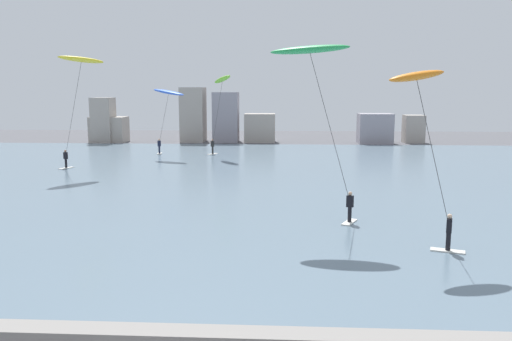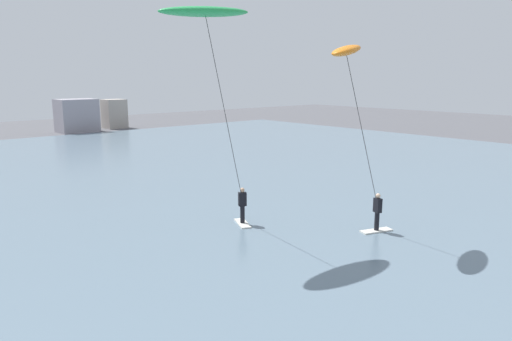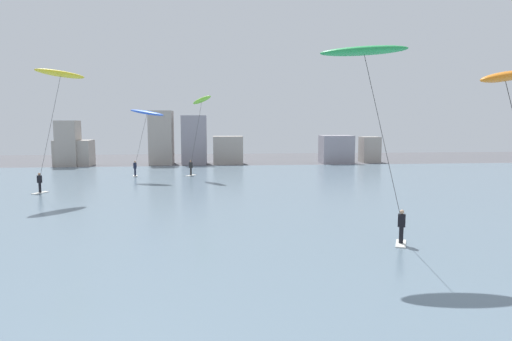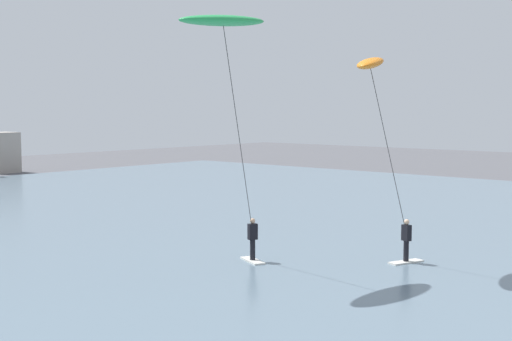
{
  "view_description": "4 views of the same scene",
  "coord_description": "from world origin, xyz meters",
  "px_view_note": "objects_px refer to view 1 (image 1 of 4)",
  "views": [
    {
      "loc": [
        2.53,
        -7.05,
        6.87
      ],
      "look_at": [
        1.26,
        16.11,
        3.18
      ],
      "focal_mm": 35.08,
      "sensor_mm": 36.0,
      "label": 1
    },
    {
      "loc": [
        -6.84,
        2.95,
        6.49
      ],
      "look_at": [
        0.51,
        11.27,
        4.3
      ],
      "focal_mm": 33.17,
      "sensor_mm": 36.0,
      "label": 2
    },
    {
      "loc": [
        -2.75,
        -1.03,
        5.81
      ],
      "look_at": [
        -1.02,
        16.6,
        3.86
      ],
      "focal_mm": 30.97,
      "sensor_mm": 36.0,
      "label": 3
    },
    {
      "loc": [
        -14.09,
        0.93,
        5.9
      ],
      "look_at": [
        -0.19,
        12.9,
        4.29
      ],
      "focal_mm": 50.08,
      "sensor_mm": 36.0,
      "label": 4
    }
  ],
  "objects_px": {
    "kitesurfer_blue": "(168,96)",
    "kitesurfer_green": "(313,61)",
    "kitesurfer_yellow": "(80,66)",
    "kitesurfer_lime": "(221,87)",
    "kitesurfer_orange": "(421,97)"
  },
  "relations": [
    {
      "from": "kitesurfer_lime",
      "to": "kitesurfer_yellow",
      "type": "xyz_separation_m",
      "value": [
        -10.31,
        -11.06,
        1.57
      ]
    },
    {
      "from": "kitesurfer_blue",
      "to": "kitesurfer_lime",
      "type": "xyz_separation_m",
      "value": [
        5.42,
        0.9,
        0.94
      ]
    },
    {
      "from": "kitesurfer_lime",
      "to": "kitesurfer_green",
      "type": "bearing_deg",
      "value": -73.94
    },
    {
      "from": "kitesurfer_orange",
      "to": "kitesurfer_yellow",
      "type": "relative_size",
      "value": 0.8
    },
    {
      "from": "kitesurfer_blue",
      "to": "kitesurfer_green",
      "type": "xyz_separation_m",
      "value": [
        13.29,
        -26.43,
        1.94
      ]
    },
    {
      "from": "kitesurfer_yellow",
      "to": "kitesurfer_orange",
      "type": "bearing_deg",
      "value": -40.91
    },
    {
      "from": "kitesurfer_blue",
      "to": "kitesurfer_lime",
      "type": "bearing_deg",
      "value": 9.47
    },
    {
      "from": "kitesurfer_blue",
      "to": "kitesurfer_green",
      "type": "bearing_deg",
      "value": -63.31
    },
    {
      "from": "kitesurfer_orange",
      "to": "kitesurfer_green",
      "type": "relative_size",
      "value": 0.86
    },
    {
      "from": "kitesurfer_green",
      "to": "kitesurfer_lime",
      "type": "xyz_separation_m",
      "value": [
        -7.87,
        27.33,
        -1.0
      ]
    },
    {
      "from": "kitesurfer_orange",
      "to": "kitesurfer_lime",
      "type": "relative_size",
      "value": 0.92
    },
    {
      "from": "kitesurfer_blue",
      "to": "kitesurfer_lime",
      "type": "distance_m",
      "value": 5.57
    },
    {
      "from": "kitesurfer_blue",
      "to": "kitesurfer_yellow",
      "type": "bearing_deg",
      "value": -115.71
    },
    {
      "from": "kitesurfer_lime",
      "to": "kitesurfer_yellow",
      "type": "height_order",
      "value": "kitesurfer_yellow"
    },
    {
      "from": "kitesurfer_lime",
      "to": "kitesurfer_yellow",
      "type": "distance_m",
      "value": 15.21
    }
  ]
}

